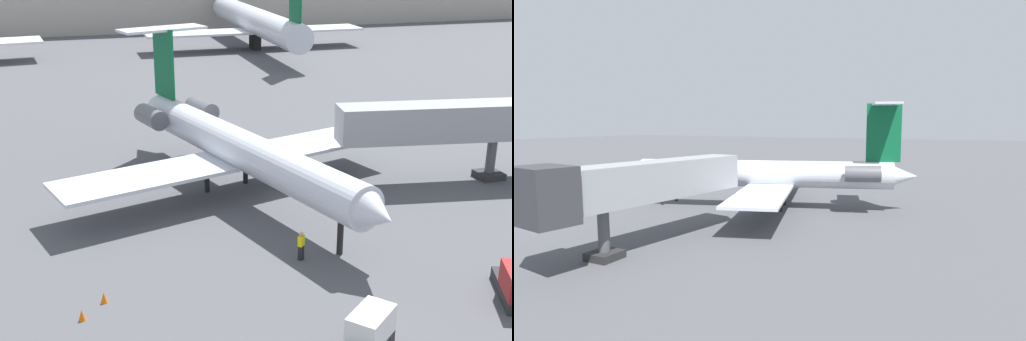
# 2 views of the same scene
# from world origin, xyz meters

# --- Properties ---
(ground_plane) EXTENTS (400.00, 400.00, 0.10)m
(ground_plane) POSITION_xyz_m (0.00, 0.00, -0.05)
(ground_plane) COLOR #4C4C51
(regional_jet) EXTENTS (25.40, 28.73, 10.26)m
(regional_jet) POSITION_xyz_m (-1.56, 1.35, 3.51)
(regional_jet) COLOR silver
(regional_jet) RESTS_ON ground_plane
(jet_bridge) EXTENTS (16.55, 5.39, 6.11)m
(jet_bridge) POSITION_xyz_m (14.94, -0.97, 4.42)
(jet_bridge) COLOR gray
(jet_bridge) RESTS_ON ground_plane
(ground_crew_marshaller) EXTENTS (0.47, 0.46, 1.69)m
(ground_crew_marshaller) POSITION_xyz_m (-0.62, -9.78, 0.86)
(ground_crew_marshaller) COLOR black
(ground_crew_marshaller) RESTS_ON ground_plane
(baggage_tug_trailing) EXTENTS (3.96, 3.65, 1.90)m
(baggage_tug_trailing) POSITION_xyz_m (-0.95, -18.92, 0.84)
(baggage_tug_trailing) COLOR #262628
(baggage_tug_trailing) RESTS_ON ground_plane
(traffic_cone_near) EXTENTS (0.36, 0.36, 0.55)m
(traffic_cone_near) POSITION_xyz_m (-12.66, -12.73, 0.28)
(traffic_cone_near) COLOR orange
(traffic_cone_near) RESTS_ON ground_plane
(traffic_cone_mid) EXTENTS (0.36, 0.36, 0.55)m
(traffic_cone_mid) POSITION_xyz_m (1.45, -16.53, 0.28)
(traffic_cone_mid) COLOR orange
(traffic_cone_mid) RESTS_ON ground_plane
(traffic_cone_far) EXTENTS (0.36, 0.36, 0.55)m
(traffic_cone_far) POSITION_xyz_m (-11.54, -11.39, 0.28)
(traffic_cone_far) COLOR orange
(traffic_cone_far) RESTS_ON ground_plane
(parked_airliner_west_mid) EXTENTS (34.29, 40.82, 13.34)m
(parked_airliner_west_mid) POSITION_xyz_m (17.21, 59.79, 4.26)
(parked_airliner_west_mid) COLOR silver
(parked_airliner_west_mid) RESTS_ON ground_plane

